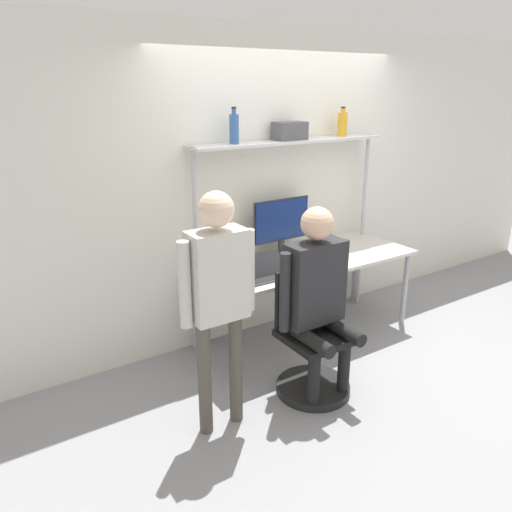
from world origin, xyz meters
The scene contains 13 objects.
ground_plane centered at (0.00, 0.00, 0.00)m, with size 12.00×12.00×0.00m, color gray.
wall_back centered at (0.00, 0.85, 1.35)m, with size 8.00×0.06×2.70m.
desk centered at (0.00, 0.42, 0.69)m, with size 2.03×0.80×0.76m.
shelf_unit centered at (0.00, 0.69, 1.51)m, with size 1.93×0.24×1.77m.
monitor centered at (-0.10, 0.66, 1.05)m, with size 0.59×0.18×0.50m.
laptop centered at (-0.57, 0.24, 0.81)m, with size 0.36×0.21×0.20m.
cell_phone centered at (-0.26, 0.25, 0.76)m, with size 0.07×0.15×0.01m.
office_chair centered at (-0.50, -0.29, 0.29)m, with size 0.56×0.56×0.94m.
person_seated centered at (-0.51, -0.34, 0.86)m, with size 0.61×0.48×1.44m.
person_standing centered at (-1.28, -0.30, 1.04)m, with size 0.53×0.22×1.63m.
bottle_amber centered at (0.59, 0.69, 1.88)m, with size 0.09×0.09×0.26m.
bottle_blue centered at (-0.57, 0.69, 1.89)m, with size 0.08×0.08×0.29m.
storage_box centered at (-0.01, 0.69, 1.84)m, with size 0.28×0.16×0.15m.
Camera 1 is at (-2.66, -2.83, 2.22)m, focal length 35.00 mm.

